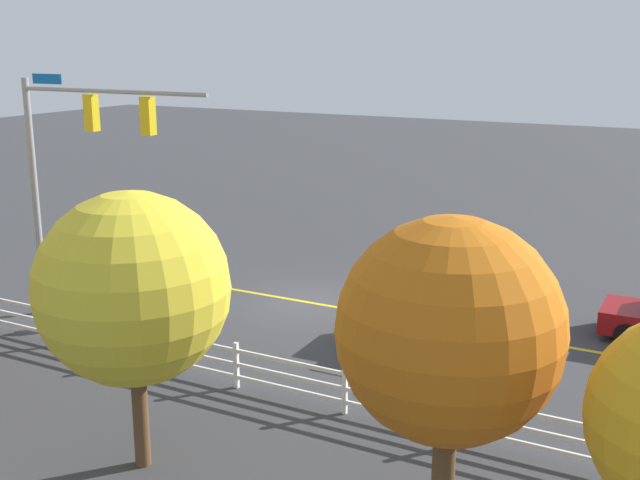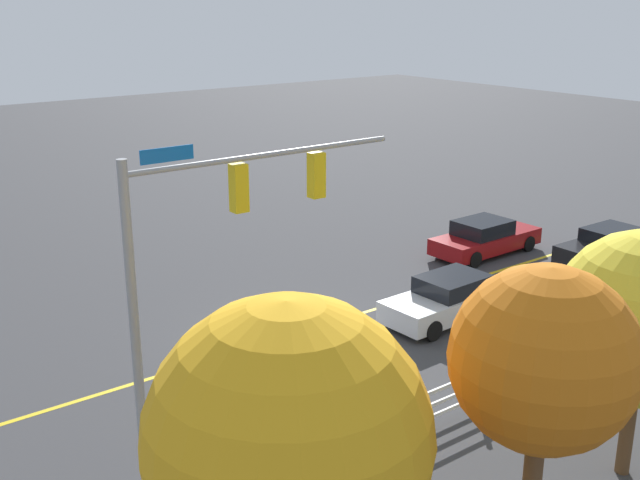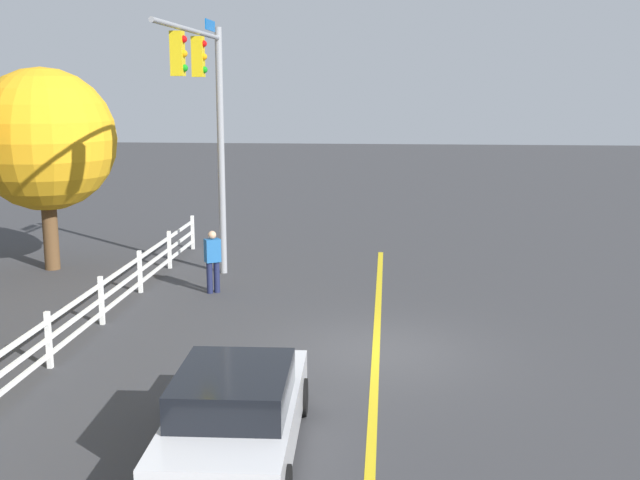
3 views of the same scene
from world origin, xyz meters
The scene contains 7 objects.
ground_plane centered at (0.00, 0.00, 0.00)m, with size 120.00×120.00×0.00m, color #38383A.
lane_center_stripe centered at (-4.00, 0.00, 0.00)m, with size 28.00×0.16×0.01m, color gold.
signal_assembly centered at (4.95, 4.62, 5.03)m, with size 6.47×0.38×7.20m.
car_1 centered at (-5.01, 2.00, 0.69)m, with size 4.57×2.00×1.43m.
pedestrian centered at (4.38, 4.43, 0.93)m, with size 0.43×0.48×1.69m.
white_rail_fence centered at (-3.00, 6.38, 0.60)m, with size 26.10×0.10×1.15m.
tree_1 centered at (6.70, 9.90, 3.90)m, with size 4.19×4.19×6.01m.
Camera 3 is at (-15.78, -0.18, 5.46)m, focal length 44.19 mm.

